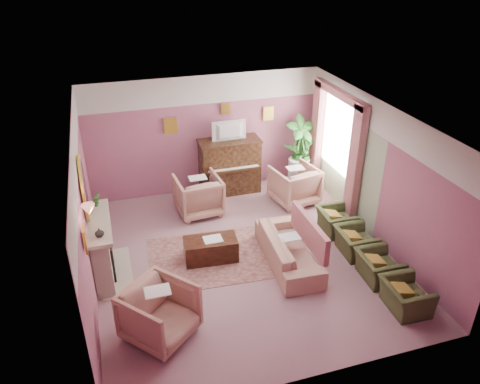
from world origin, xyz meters
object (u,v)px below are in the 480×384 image
object	(u,v)px
television	(230,130)
floral_armchair_left	(198,193)
sofa	(289,244)
olive_chair_b	(379,263)
olive_chair_c	(356,238)
side_table	(298,172)
coffee_table	(211,249)
olive_chair_a	(406,292)
floral_armchair_front	(160,311)
piano	(230,167)
floral_armchair_right	(294,183)
olive_chair_d	(336,217)

from	to	relation	value
television	floral_armchair_left	size ratio (longest dim) A/B	0.82
sofa	olive_chair_b	size ratio (longest dim) A/B	2.54
olive_chair_c	side_table	bearing A→B (deg)	88.13
coffee_table	olive_chair_a	xyz separation A→B (m)	(2.74, -2.26, 0.11)
television	olive_chair_b	bearing A→B (deg)	-67.84
olive_chair_a	olive_chair_c	size ratio (longest dim) A/B	1.00
coffee_table	floral_armchair_front	world-z (taller)	floral_armchair_front
piano	olive_chair_b	size ratio (longest dim) A/B	1.79
coffee_table	floral_armchair_right	xyz separation A→B (m)	(2.40, 1.62, 0.27)
sofa	olive_chair_b	distance (m)	1.64
floral_armchair_left	olive_chair_c	distance (m)	3.53
television	olive_chair_c	size ratio (longest dim) A/B	1.03
side_table	floral_armchair_left	bearing A→B (deg)	-167.16
floral_armchair_front	olive_chair_a	xyz separation A→B (m)	(3.94, -0.58, -0.15)
floral_armchair_front	floral_armchair_left	bearing A→B (deg)	68.47
sofa	floral_armchair_left	xyz separation A→B (m)	(-1.22, 2.30, 0.09)
television	piano	bearing A→B (deg)	90.00
floral_armchair_front	olive_chair_b	bearing A→B (deg)	3.52
floral_armchair_right	side_table	size ratio (longest dim) A/B	1.40
olive_chair_c	floral_armchair_front	bearing A→B (deg)	-164.91
coffee_table	floral_armchair_right	bearing A→B (deg)	34.13
piano	coffee_table	size ratio (longest dim) A/B	1.40
floral_armchair_front	olive_chair_d	size ratio (longest dim) A/B	1.26
floral_armchair_right	floral_armchair_left	bearing A→B (deg)	175.74
olive_chair_b	olive_chair_d	distance (m)	1.64
coffee_table	floral_armchair_left	distance (m)	1.82
sofa	floral_armchair_right	world-z (taller)	floral_armchair_right
side_table	floral_armchair_front	bearing A→B (deg)	-134.68
television	coffee_table	distance (m)	3.09
olive_chair_c	olive_chair_d	world-z (taller)	same
piano	television	bearing A→B (deg)	-90.00
piano	television	world-z (taller)	television
olive_chair_c	floral_armchair_right	bearing A→B (deg)	98.65
floral_armchair_right	floral_armchair_front	world-z (taller)	same
olive_chair_b	olive_chair_c	world-z (taller)	same
side_table	olive_chair_b	bearing A→B (deg)	-91.47
piano	side_table	world-z (taller)	piano
floral_armchair_front	olive_chair_b	xyz separation A→B (m)	(3.94, 0.24, -0.15)
floral_armchair_left	side_table	size ratio (longest dim) A/B	1.40
coffee_table	olive_chair_b	world-z (taller)	olive_chair_b
floral_armchair_front	olive_chair_a	world-z (taller)	floral_armchair_front
floral_armchair_left	floral_armchair_front	world-z (taller)	same
olive_chair_b	television	bearing A→B (deg)	112.16
floral_armchair_right	olive_chair_c	size ratio (longest dim) A/B	1.26
sofa	side_table	distance (m)	3.25
floral_armchair_left	olive_chair_a	bearing A→B (deg)	-57.64
olive_chair_d	side_table	size ratio (longest dim) A/B	1.11
olive_chair_b	side_table	world-z (taller)	side_table
floral_armchair_front	olive_chair_d	bearing A→B (deg)	25.54
olive_chair_b	olive_chair_a	bearing A→B (deg)	-90.00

